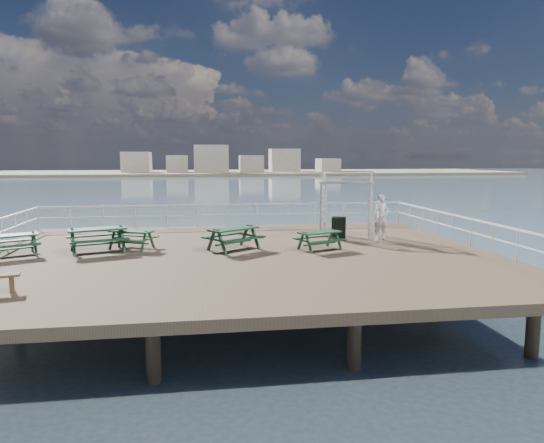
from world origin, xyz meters
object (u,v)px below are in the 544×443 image
(picnic_table_a, at_px, (10,241))
(picnic_table_e, at_px, (320,237))
(person, at_px, (381,217))
(picnic_table_d, at_px, (97,235))
(trellis_arbor, at_px, (347,206))
(picnic_table_b, at_px, (132,235))
(picnic_table_c, at_px, (234,234))

(picnic_table_a, distance_m, picnic_table_e, 10.81)
(person, bearing_deg, picnic_table_d, 171.56)
(picnic_table_d, height_order, trellis_arbor, trellis_arbor)
(picnic_table_b, xyz_separation_m, picnic_table_e, (6.87, -1.23, -0.00))
(picnic_table_a, distance_m, picnic_table_d, 2.82)
(picnic_table_a, height_order, picnic_table_e, picnic_table_a)
(picnic_table_c, xyz_separation_m, picnic_table_e, (3.13, -0.49, -0.09))
(picnic_table_a, xyz_separation_m, trellis_arbor, (12.80, 2.80, 0.70))
(picnic_table_a, height_order, picnic_table_d, picnic_table_d)
(picnic_table_a, relative_size, trellis_arbor, 0.77)
(trellis_arbor, height_order, person, trellis_arbor)
(picnic_table_b, bearing_deg, picnic_table_a, -143.51)
(picnic_table_c, relative_size, picnic_table_d, 1.00)
(trellis_arbor, bearing_deg, picnic_table_e, -97.09)
(picnic_table_d, bearing_deg, picnic_table_c, -22.41)
(picnic_table_c, height_order, person, person)
(picnic_table_a, relative_size, person, 1.14)
(picnic_table_b, relative_size, picnic_table_c, 0.82)
(picnic_table_b, distance_m, picnic_table_c, 3.81)
(picnic_table_a, bearing_deg, picnic_table_e, -27.65)
(picnic_table_a, bearing_deg, person, -20.50)
(trellis_arbor, bearing_deg, person, -34.90)
(picnic_table_d, distance_m, picnic_table_e, 8.05)
(picnic_table_e, bearing_deg, person, 7.56)
(picnic_table_d, bearing_deg, picnic_table_e, -24.45)
(trellis_arbor, bearing_deg, picnic_table_a, -143.06)
(picnic_table_b, relative_size, picnic_table_d, 0.82)
(picnic_table_e, height_order, trellis_arbor, trellis_arbor)
(picnic_table_e, xyz_separation_m, trellis_arbor, (2.00, 3.24, 0.75))
(picnic_table_a, bearing_deg, trellis_arbor, -12.99)
(picnic_table_e, distance_m, trellis_arbor, 3.88)
(trellis_arbor, bearing_deg, picnic_table_d, -141.76)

